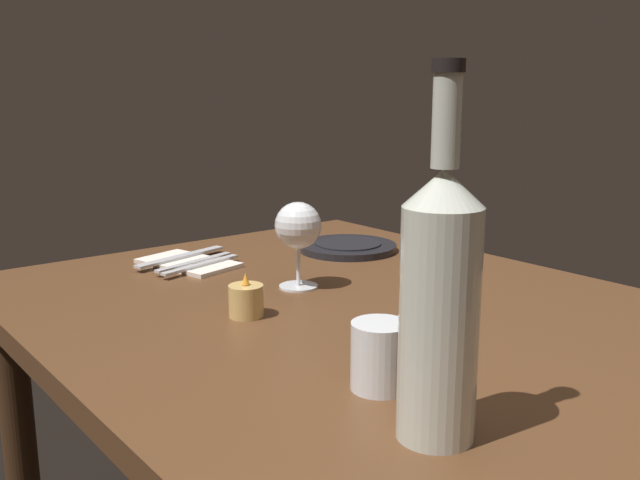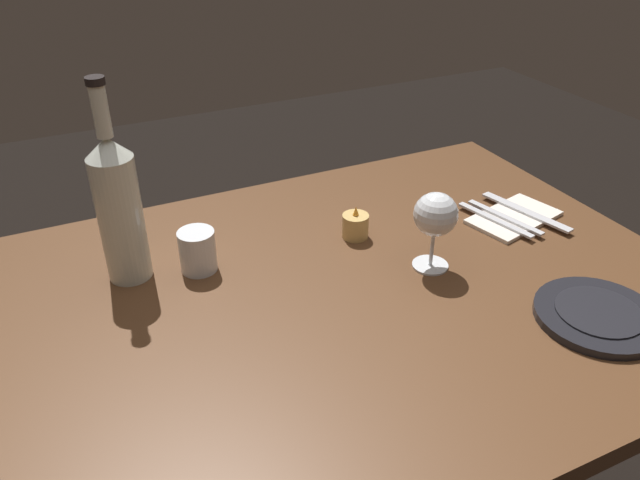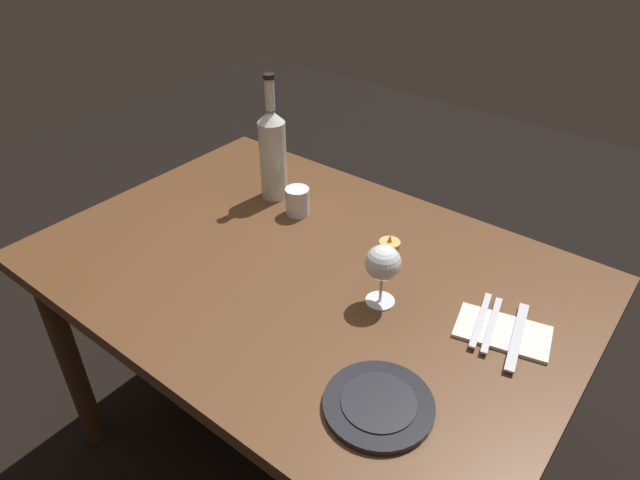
{
  "view_description": "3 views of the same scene",
  "coord_description": "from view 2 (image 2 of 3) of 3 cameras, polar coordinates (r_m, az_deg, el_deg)",
  "views": [
    {
      "loc": [
        -0.71,
        0.69,
        1.07
      ],
      "look_at": [
        0.09,
        0.05,
        0.85
      ],
      "focal_mm": 39.36,
      "sensor_mm": 36.0,
      "label": 1
    },
    {
      "loc": [
        -0.38,
        -0.77,
        1.37
      ],
      "look_at": [
        0.02,
        0.06,
        0.81
      ],
      "focal_mm": 35.19,
      "sensor_mm": 36.0,
      "label": 2
    },
    {
      "loc": [
        0.69,
        -0.83,
        1.56
      ],
      "look_at": [
        0.05,
        -0.01,
        0.84
      ],
      "focal_mm": 31.51,
      "sensor_mm": 36.0,
      "label": 3
    }
  ],
  "objects": [
    {
      "name": "dining_table",
      "position": [
        1.13,
        0.43,
        -8.8
      ],
      "size": [
        1.3,
        0.9,
        0.74
      ],
      "color": "#56351E",
      "rests_on": "ground"
    },
    {
      "name": "wine_glass_left",
      "position": [
        1.11,
        10.33,
        2.23
      ],
      "size": [
        0.08,
        0.08,
        0.15
      ],
      "color": "white",
      "rests_on": "dining_table"
    },
    {
      "name": "wine_bottle",
      "position": [
        1.1,
        -17.84,
        2.93
      ],
      "size": [
        0.08,
        0.08,
        0.36
      ],
      "color": "silver",
      "rests_on": "dining_table"
    },
    {
      "name": "water_tumbler",
      "position": [
        1.14,
        -11.05,
        -1.16
      ],
      "size": [
        0.07,
        0.07,
        0.08
      ],
      "color": "white",
      "rests_on": "dining_table"
    },
    {
      "name": "votive_candle",
      "position": [
        1.23,
        3.23,
        1.23
      ],
      "size": [
        0.05,
        0.05,
        0.07
      ],
      "color": "#DBB266",
      "rests_on": "dining_table"
    },
    {
      "name": "dinner_plate",
      "position": [
        1.11,
        23.97,
        -6.27
      ],
      "size": [
        0.2,
        0.2,
        0.02
      ],
      "color": "black",
      "rests_on": "dining_table"
    },
    {
      "name": "folded_napkin",
      "position": [
        1.35,
        17.21,
        1.98
      ],
      "size": [
        0.21,
        0.15,
        0.01
      ],
      "color": "silver",
      "rests_on": "dining_table"
    },
    {
      "name": "fork_inner",
      "position": [
        1.34,
        16.45,
        2.0
      ],
      "size": [
        0.06,
        0.18,
        0.0
      ],
      "color": "silver",
      "rests_on": "folded_napkin"
    },
    {
      "name": "fork_outer",
      "position": [
        1.32,
        15.62,
        1.78
      ],
      "size": [
        0.06,
        0.18,
        0.0
      ],
      "color": "silver",
      "rests_on": "folded_napkin"
    },
    {
      "name": "table_knife",
      "position": [
        1.37,
        18.2,
        2.47
      ],
      "size": [
        0.07,
        0.21,
        0.0
      ],
      "color": "silver",
      "rests_on": "folded_napkin"
    }
  ]
}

